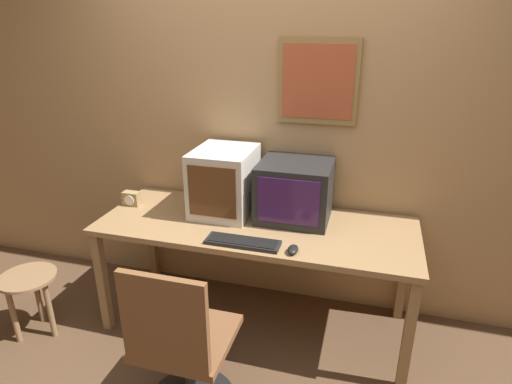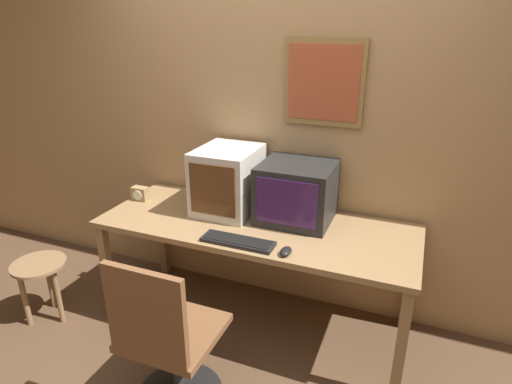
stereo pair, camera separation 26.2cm
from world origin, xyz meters
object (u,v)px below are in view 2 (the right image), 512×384
(monitor_left, at_px, (228,180))
(desk_clock, at_px, (140,194))
(side_stool, at_px, (41,275))
(monitor_right, at_px, (297,192))
(keyboard_main, at_px, (237,241))
(mouse_near_keyboard, at_px, (286,251))
(office_chair, at_px, (168,347))

(monitor_left, bearing_deg, desk_clock, -172.95)
(monitor_left, xyz_separation_m, desk_clock, (-0.66, -0.08, -0.17))
(desk_clock, height_order, side_stool, desk_clock)
(monitor_left, height_order, monitor_right, monitor_left)
(monitor_right, relative_size, keyboard_main, 1.05)
(mouse_near_keyboard, bearing_deg, desk_clock, 164.03)
(keyboard_main, bearing_deg, monitor_right, 63.73)
(desk_clock, bearing_deg, side_stool, -130.46)
(desk_clock, distance_m, side_stool, 0.86)
(monitor_left, distance_m, mouse_near_keyboard, 0.72)
(mouse_near_keyboard, xyz_separation_m, office_chair, (-0.45, -0.53, -0.37))
(desk_clock, bearing_deg, keyboard_main, -19.94)
(mouse_near_keyboard, bearing_deg, side_stool, -173.06)
(mouse_near_keyboard, bearing_deg, office_chair, -130.12)
(monitor_left, bearing_deg, side_stool, -150.77)
(keyboard_main, xyz_separation_m, side_stool, (-1.37, -0.22, -0.43))
(monitor_left, relative_size, side_stool, 1.04)
(office_chair, relative_size, side_stool, 2.15)
(monitor_right, xyz_separation_m, desk_clock, (-1.12, -0.11, -0.14))
(office_chair, bearing_deg, desk_clock, 130.97)
(monitor_right, height_order, side_stool, monitor_right)
(monitor_left, height_order, side_stool, monitor_left)
(keyboard_main, bearing_deg, office_chair, -104.97)
(monitor_left, relative_size, desk_clock, 3.93)
(monitor_left, bearing_deg, monitor_right, 3.72)
(keyboard_main, bearing_deg, side_stool, -170.89)
(monitor_right, distance_m, desk_clock, 1.13)
(desk_clock, relative_size, office_chair, 0.12)
(monitor_left, height_order, desk_clock, monitor_left)
(monitor_left, distance_m, desk_clock, 0.68)
(monitor_left, bearing_deg, keyboard_main, -58.89)
(monitor_right, bearing_deg, monitor_left, -176.28)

